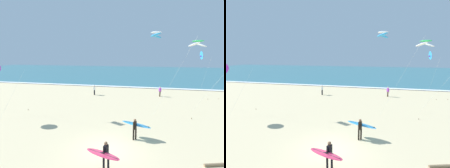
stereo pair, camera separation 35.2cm
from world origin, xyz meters
TOP-DOWN VIEW (x-y plane):
  - ground_plane at (0.00, 0.00)m, footprint 160.00×160.00m
  - ocean_water at (0.00, 53.88)m, footprint 160.00×60.00m
  - shoreline_foam at (0.00, 24.18)m, footprint 160.00×1.20m
  - surfer_lead at (0.42, -2.08)m, footprint 2.19×1.17m
  - surfer_trailing at (1.82, 2.25)m, footprint 2.46×1.17m
  - kite_delta_cobalt_near at (10.89, 20.61)m, footprint 0.66×4.36m
  - kite_arc_emerald_distant at (7.82, 10.46)m, footprint 5.18×4.04m
  - kite_arc_ivory_close at (3.27, 8.12)m, footprint 4.55×2.32m
  - bystander_white_top at (-6.09, 16.19)m, footprint 0.22×0.50m
  - bystander_purple_top at (4.39, 17.36)m, footprint 0.39×0.37m
  - driftwood_log at (6.91, -0.25)m, footprint 1.54×0.62m

SIDE VIEW (x-z plane):
  - ground_plane at x=0.00m, z-range 0.00..0.00m
  - ocean_water at x=0.00m, z-range 0.00..0.08m
  - shoreline_foam at x=0.00m, z-range 0.08..0.09m
  - driftwood_log at x=6.91m, z-range 0.00..0.18m
  - bystander_white_top at x=-6.09m, z-range 0.02..1.61m
  - bystander_purple_top at x=4.39m, z-range 0.02..1.61m
  - surfer_lead at x=0.42m, z-range 0.19..1.90m
  - surfer_trailing at x=1.82m, z-range 0.20..1.90m
  - kite_delta_cobalt_near at x=10.89m, z-range 2.86..9.97m
  - kite_arc_emerald_distant at x=7.82m, z-range 3.71..11.86m
  - kite_arc_ivory_close at x=3.27m, z-range 4.13..13.06m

